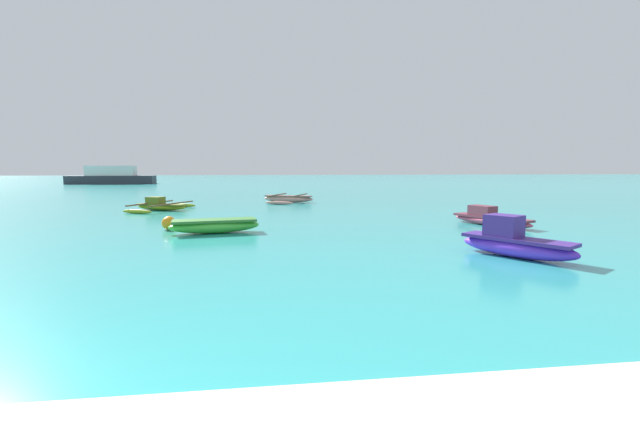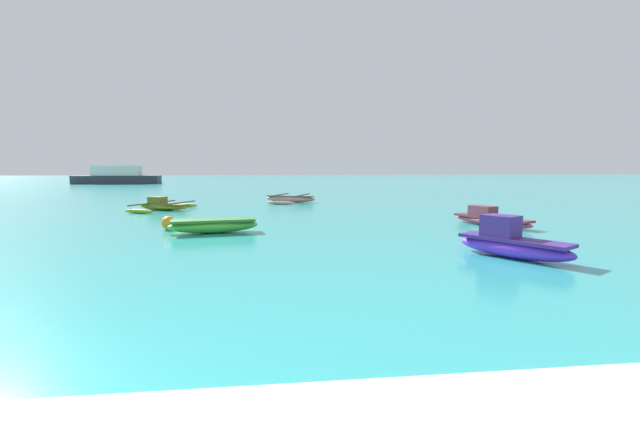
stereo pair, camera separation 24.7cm
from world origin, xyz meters
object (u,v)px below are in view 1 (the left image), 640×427
moored_boat_0 (161,206)px  moored_boat_3 (514,242)px  distant_ferry (111,177)px  mooring_buoy_0 (169,223)px  moored_boat_2 (215,225)px  moored_boat_4 (288,199)px  moored_boat_1 (490,219)px

moored_boat_0 → moored_boat_3: (10.95, -12.76, 0.13)m
distant_ferry → mooring_buoy_0: bearing=-69.5°
moored_boat_2 → moored_boat_4: 12.30m
moored_boat_1 → mooring_buoy_0: (-11.42, 0.34, -0.01)m
moored_boat_0 → moored_boat_2: (3.50, -8.03, 0.03)m
moored_boat_0 → moored_boat_4: 7.64m
moored_boat_0 → moored_boat_4: size_ratio=1.08×
moored_boat_4 → distant_ferry: 38.61m
moored_boat_3 → moored_boat_4: size_ratio=0.72×
moored_boat_3 → distant_ferry: bearing=175.2°
mooring_buoy_0 → moored_boat_3: bearing=-32.0°
moored_boat_1 → moored_boat_2: size_ratio=1.12×
moored_boat_0 → moored_boat_1: bearing=-4.6°
moored_boat_1 → distant_ferry: size_ratio=0.31×
distant_ferry → moored_boat_3: bearing=-62.7°
moored_boat_2 → moored_boat_3: 8.82m
mooring_buoy_0 → moored_boat_4: bearing=66.8°
moored_boat_4 → mooring_buoy_0: 11.94m
moored_boat_2 → moored_boat_4: moored_boat_4 is taller
moored_boat_0 → moored_boat_4: moored_boat_0 is taller
moored_boat_0 → distant_ferry: (-14.34, 36.33, 0.74)m
moored_boat_0 → moored_boat_2: moored_boat_0 is taller
moored_boat_3 → distant_ferry: 55.22m
moored_boat_2 → mooring_buoy_0: 1.87m
moored_boat_2 → moored_boat_4: size_ratio=0.79×
moored_boat_1 → distant_ferry: distant_ferry is taller
moored_boat_4 → distant_ferry: size_ratio=0.35×
moored_boat_0 → moored_boat_3: 16.81m
moored_boat_0 → moored_boat_3: moored_boat_3 is taller
moored_boat_0 → moored_boat_3: bearing=-24.7°
moored_boat_1 → moored_boat_2: (-9.80, -0.59, 0.00)m
moored_boat_0 → mooring_buoy_0: (1.88, -7.09, 0.01)m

